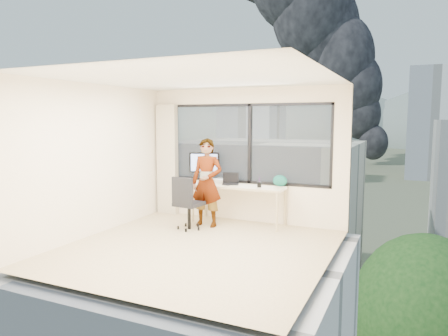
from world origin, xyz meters
The scene contains 25 objects.
floor centered at (0.00, 0.00, 0.00)m, with size 4.00×4.00×0.01m, color #CBB784.
ceiling centered at (0.00, 0.00, 2.60)m, with size 4.00×4.00×0.01m, color white.
wall_front centered at (0.00, -2.00, 1.30)m, with size 4.00×0.01×2.60m, color #FAE7C1.
wall_left centered at (-2.00, 0.00, 1.30)m, with size 0.01×4.00×2.60m, color #FAE7C1.
wall_right centered at (2.00, 0.00, 1.30)m, with size 0.01×4.00×2.60m, color #FAE7C1.
window_wall centered at (0.05, 2.00, 1.52)m, with size 3.30×0.16×1.55m, color black, non-canonical shape.
curtain centered at (-1.72, 1.88, 1.15)m, with size 0.45×0.14×2.30m, color beige.
desk centered at (0.00, 1.66, 0.38)m, with size 1.80×0.60×0.75m, color tan.
chair centered at (-0.66, 0.92, 0.50)m, with size 0.51×0.51×1.00m, color black, non-canonical shape.
person centered at (-0.48, 1.27, 0.82)m, with size 0.60×0.39×1.65m, color #2D2D33.
monitor centered at (-0.80, 1.80, 1.05)m, with size 0.60×0.13×0.60m, color black, non-canonical shape.
game_console centered at (-0.47, 1.89, 0.78)m, with size 0.28×0.23×0.07m, color white.
laptop centered at (-0.18, 1.68, 0.85)m, with size 0.31×0.33×0.20m, color black, non-canonical shape.
cellphone centered at (-0.19, 1.54, 0.76)m, with size 0.10×0.05×0.01m, color black.
pen_cup centered at (0.44, 1.60, 0.80)m, with size 0.08×0.08×0.10m, color black.
handbag centered at (0.76, 1.87, 0.86)m, with size 0.27×0.14×0.21m, color #0D5148.
exterior_ground centered at (0.00, 120.00, -14.00)m, with size 400.00×400.00×0.04m, color #515B3D.
near_bldg_a centered at (-9.00, 30.00, -7.00)m, with size 16.00×12.00×14.00m, color beige.
far_tower_a centered at (-35.00, 95.00, 0.00)m, with size 14.00×14.00×28.00m, color silver.
far_tower_b centered at (8.00, 120.00, 1.00)m, with size 13.00×13.00×30.00m, color silver.
far_tower_d centered at (-60.00, 150.00, -3.00)m, with size 16.00×14.00×22.00m, color silver.
hill_a centered at (-120.00, 320.00, -14.00)m, with size 288.00×216.00×90.00m, color slate.
tree_a centered at (-16.00, 22.00, -10.00)m, with size 7.00×7.00×8.00m, color #184416, non-canonical shape.
tree_b centered at (4.00, 18.00, -9.50)m, with size 7.60×7.60×9.00m, color #184416, non-canonical shape.
smoke_plume_a centered at (-10.00, 150.00, 39.00)m, with size 40.00×24.00×90.00m, color black, non-canonical shape.
Camera 1 is at (2.97, -5.50, 1.99)m, focal length 33.02 mm.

